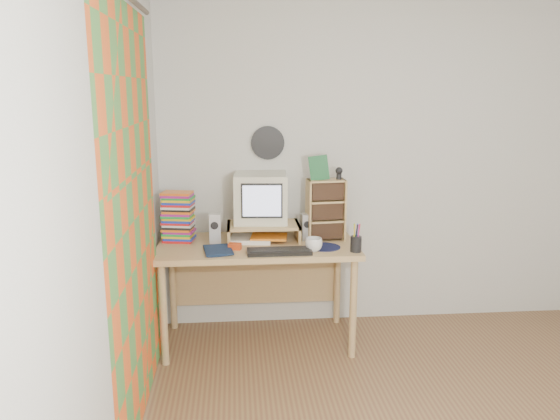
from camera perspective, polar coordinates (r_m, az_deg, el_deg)
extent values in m
plane|color=silver|center=(4.30, 11.21, 4.64)|extent=(3.50, 0.00, 3.50)
plane|color=silver|center=(2.48, -17.93, -1.46)|extent=(0.00, 3.50, 3.50)
plane|color=#DE571F|center=(2.95, -15.00, -1.09)|extent=(0.00, 2.20, 2.20)
cylinder|color=black|center=(4.10, -1.29, 7.03)|extent=(0.25, 0.02, 0.25)
cube|color=tan|center=(3.88, -2.39, -3.82)|extent=(1.40, 0.70, 0.04)
cube|color=tan|center=(4.31, -2.54, -7.12)|extent=(1.33, 0.02, 0.41)
cylinder|color=tan|center=(3.77, -12.09, -10.70)|extent=(0.05, 0.05, 0.71)
cylinder|color=tan|center=(3.82, 7.65, -10.20)|extent=(0.05, 0.05, 0.71)
cylinder|color=tan|center=(4.30, -11.14, -7.66)|extent=(0.05, 0.05, 0.71)
cylinder|color=tan|center=(4.35, 6.01, -7.27)|extent=(0.05, 0.05, 0.71)
cube|color=tan|center=(3.96, -5.36, -2.36)|extent=(0.02, 0.30, 0.12)
cube|color=tan|center=(3.98, 1.85, -2.21)|extent=(0.02, 0.30, 0.12)
cube|color=tan|center=(3.95, -1.75, -1.59)|extent=(0.52, 0.30, 0.02)
cube|color=beige|center=(3.96, -2.02, 1.21)|extent=(0.40, 0.40, 0.35)
cube|color=#B7B7BC|center=(3.89, -6.84, -1.93)|extent=(0.09, 0.09, 0.21)
cube|color=#B7B7BC|center=(3.95, 2.77, -1.79)|extent=(0.08, 0.08, 0.19)
cube|color=black|center=(3.65, -0.07, -4.35)|extent=(0.43, 0.15, 0.03)
cube|color=tan|center=(3.95, 4.79, 0.02)|extent=(0.28, 0.17, 0.44)
imported|color=white|center=(3.70, 3.54, -3.63)|extent=(0.12, 0.12, 0.09)
imported|color=#10203D|center=(3.70, -7.90, -4.10)|extent=(0.25, 0.20, 0.04)
cylinder|color=black|center=(3.80, 4.66, -3.88)|extent=(0.24, 0.24, 0.00)
cube|color=#C73D15|center=(3.75, -4.74, -3.81)|extent=(0.10, 0.07, 0.04)
cube|color=#19582D|center=(3.87, 4.09, 4.42)|extent=(0.14, 0.05, 0.17)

